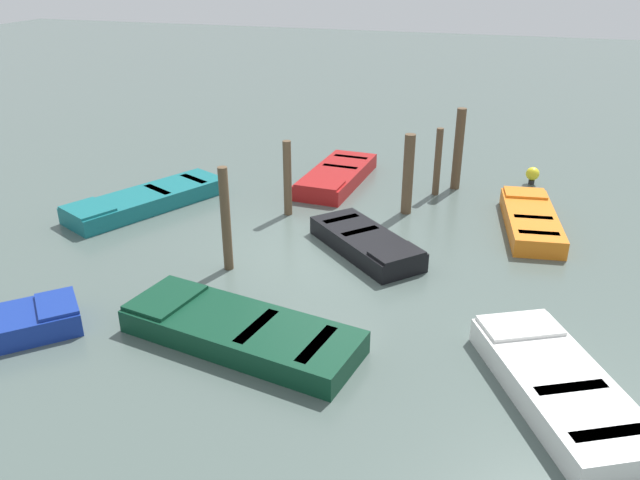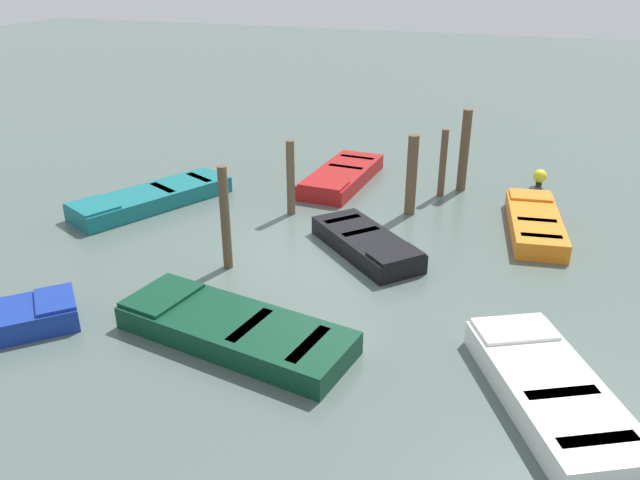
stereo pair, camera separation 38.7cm
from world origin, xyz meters
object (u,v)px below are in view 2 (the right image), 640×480
object	(u,v)px
rowboat_dark_green	(234,329)
mooring_piling_near_left	(443,163)
mooring_piling_near_right	(464,151)
rowboat_black	(366,243)
rowboat_white	(551,390)
mooring_piling_far_left	(225,218)
rowboat_red	(342,176)
rowboat_orange	(535,223)
mooring_piling_mid_right	(412,176)
mooring_piling_far_right	(291,178)
marker_buoy	(540,176)
rowboat_teal	(151,198)

from	to	relation	value
rowboat_dark_green	mooring_piling_near_left	xyz separation A→B (m)	(7.84, -2.10, 0.67)
mooring_piling_near_left	mooring_piling_near_right	distance (m)	0.79
rowboat_black	rowboat_white	distance (m)	5.39
mooring_piling_far_left	rowboat_black	bearing A→B (deg)	-57.42
rowboat_dark_green	rowboat_red	world-z (taller)	same
rowboat_red	rowboat_orange	world-z (taller)	same
rowboat_dark_green	rowboat_orange	world-z (taller)	same
mooring_piling_near_left	mooring_piling_far_left	distance (m)	6.47
rowboat_orange	rowboat_white	world-z (taller)	same
mooring_piling_mid_right	rowboat_white	bearing A→B (deg)	-152.03
rowboat_white	mooring_piling_near_right	world-z (taller)	mooring_piling_near_right
rowboat_dark_green	rowboat_red	size ratio (longest dim) A/B	1.18
mooring_piling_far_right	marker_buoy	xyz separation A→B (m)	(4.03, -5.64, -0.63)
rowboat_black	marker_buoy	distance (m)	6.45
mooring_piling_far_right	mooring_piling_near_left	bearing A→B (deg)	-52.79
mooring_piling_far_left	mooring_piling_far_right	world-z (taller)	mooring_piling_far_left
mooring_piling_near_left	rowboat_red	bearing A→B (deg)	89.14
rowboat_teal	rowboat_black	xyz separation A→B (m)	(-0.82, -5.81, 0.00)
mooring_piling_near_left	mooring_piling_near_right	bearing A→B (deg)	-34.98
mooring_piling_far_left	rowboat_orange	bearing A→B (deg)	-55.95
mooring_piling_far_right	rowboat_orange	bearing A→B (deg)	-81.40
mooring_piling_mid_right	rowboat_orange	bearing A→B (deg)	-91.92
rowboat_white	rowboat_orange	bearing A→B (deg)	-23.40
rowboat_teal	mooring_piling_mid_right	distance (m)	6.48
mooring_piling_near_left	mooring_piling_near_right	size ratio (longest dim) A/B	0.82
rowboat_teal	mooring_piling_mid_right	size ratio (longest dim) A/B	2.13
rowboat_orange	mooring_piling_near_right	distance (m)	3.09
rowboat_dark_green	mooring_piling_far_left	world-z (taller)	mooring_piling_far_left
mooring_piling_far_left	mooring_piling_far_right	bearing A→B (deg)	-2.99
rowboat_red	rowboat_black	bearing A→B (deg)	27.55
rowboat_white	rowboat_teal	bearing A→B (deg)	36.54
mooring_piling_far_right	mooring_piling_near_right	bearing A→B (deg)	-49.99
rowboat_white	mooring_piling_near_left	size ratio (longest dim) A/B	2.00
rowboat_dark_green	mooring_piling_near_left	size ratio (longest dim) A/B	2.34
rowboat_black	mooring_piling_near_right	size ratio (longest dim) A/B	1.31
rowboat_teal	mooring_piling_far_right	xyz separation A→B (m)	(0.67, -3.51, 0.70)
rowboat_orange	rowboat_white	distance (m)	6.21
mooring_piling_far_left	mooring_piling_far_right	distance (m)	3.07
rowboat_red	marker_buoy	size ratio (longest dim) A/B	7.36
mooring_piling_near_left	mooring_piling_far_right	bearing A→B (deg)	127.21
mooring_piling_near_left	mooring_piling_near_right	world-z (taller)	mooring_piling_near_right
marker_buoy	rowboat_dark_green	bearing A→B (deg)	154.39
rowboat_red	mooring_piling_mid_right	distance (m)	2.80
mooring_piling_far_right	mooring_piling_mid_right	bearing A→B (deg)	-70.77
rowboat_black	mooring_piling_near_right	distance (m)	4.84
mooring_piling_far_right	mooring_piling_mid_right	distance (m)	2.88
rowboat_black	mooring_piling_far_left	world-z (taller)	mooring_piling_far_left
rowboat_dark_green	rowboat_orange	distance (m)	7.70
rowboat_orange	marker_buoy	xyz separation A→B (m)	(3.18, -0.01, 0.07)
mooring_piling_near_right	mooring_piling_far_left	distance (m)	7.24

